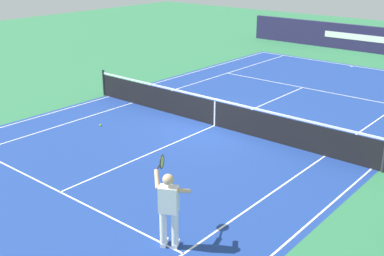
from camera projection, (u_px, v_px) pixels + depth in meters
ground_plane at (215, 126)px, 16.82m from camera, size 60.00×60.00×0.00m
court_slab at (215, 126)px, 16.82m from camera, size 24.20×11.40×0.00m
court_line_markings at (215, 125)px, 16.82m from camera, size 23.85×11.05×0.01m
tennis_net at (215, 112)px, 16.65m from camera, size 0.10×11.70×1.08m
stadium_barrier at (382, 41)px, 28.00m from camera, size 0.26×17.00×1.52m
tennis_player_near at (169, 206)px, 9.70m from camera, size 0.87×0.99×1.70m
tennis_ball at (100, 125)px, 16.77m from camera, size 0.07×0.07×0.07m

